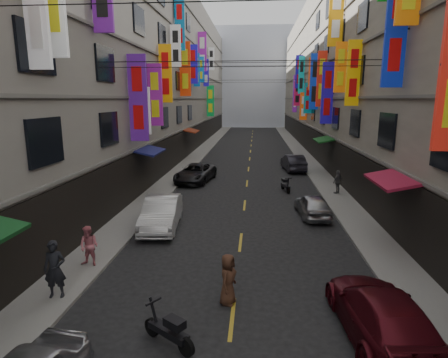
% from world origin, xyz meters
% --- Properties ---
extents(sidewalk_left, '(2.00, 90.00, 0.12)m').
position_xyz_m(sidewalk_left, '(-6.00, 42.00, 0.06)').
color(sidewalk_left, slate).
rests_on(sidewalk_left, ground).
extents(sidewalk_right, '(2.00, 90.00, 0.12)m').
position_xyz_m(sidewalk_right, '(6.00, 42.00, 0.06)').
color(sidewalk_right, slate).
rests_on(sidewalk_right, ground).
extents(building_row_left, '(10.14, 90.00, 19.00)m').
position_xyz_m(building_row_left, '(-11.99, 42.00, 9.49)').
color(building_row_left, gray).
rests_on(building_row_left, ground).
extents(building_row_right, '(10.14, 90.00, 19.00)m').
position_xyz_m(building_row_right, '(11.99, 42.00, 9.49)').
color(building_row_right, gray).
rests_on(building_row_right, ground).
extents(haze_block, '(18.00, 8.00, 22.00)m').
position_xyz_m(haze_block, '(0.00, 92.00, 11.00)').
color(haze_block, '#B0B5C4').
rests_on(haze_block, ground).
extents(shop_signage, '(14.00, 55.00, 11.57)m').
position_xyz_m(shop_signage, '(-0.17, 34.73, 9.16)').
color(shop_signage, '#0E0DA2').
rests_on(shop_signage, ground).
extents(street_awnings, '(13.99, 35.20, 0.41)m').
position_xyz_m(street_awnings, '(-1.26, 26.00, 3.00)').
color(street_awnings, '#13491D').
rests_on(street_awnings, ground).
extents(overhead_cables, '(14.00, 38.04, 1.24)m').
position_xyz_m(overhead_cables, '(0.00, 30.00, 8.80)').
color(overhead_cables, black).
rests_on(overhead_cables, ground).
extents(lane_markings, '(0.12, 80.20, 0.01)m').
position_xyz_m(lane_markings, '(0.00, 39.00, 0.00)').
color(lane_markings, gold).
rests_on(lane_markings, ground).
extents(scooter_crossing, '(1.55, 1.13, 1.14)m').
position_xyz_m(scooter_crossing, '(-1.55, 10.63, 0.44)').
color(scooter_crossing, black).
rests_on(scooter_crossing, ground).
extents(scooter_far_right, '(0.66, 1.78, 1.14)m').
position_xyz_m(scooter_far_right, '(2.72, 27.74, 0.44)').
color(scooter_far_right, black).
rests_on(scooter_far_right, ground).
extents(car_left_mid, '(2.07, 4.81, 1.54)m').
position_xyz_m(car_left_mid, '(-4.00, 19.62, 0.77)').
color(car_left_mid, silver).
rests_on(car_left_mid, ground).
extents(car_left_far, '(3.03, 5.28, 1.39)m').
position_xyz_m(car_left_far, '(-4.00, 30.23, 0.69)').
color(car_left_far, black).
rests_on(car_left_far, ground).
extents(car_right_near, '(2.33, 5.01, 1.42)m').
position_xyz_m(car_right_near, '(4.00, 11.42, 0.71)').
color(car_right_near, '#4E0D16').
rests_on(car_right_near, ground).
extents(car_right_mid, '(1.79, 3.81, 1.26)m').
position_xyz_m(car_right_mid, '(3.76, 22.10, 0.63)').
color(car_right_mid, '#A3A3A7').
rests_on(car_right_mid, ground).
extents(car_right_far, '(2.05, 4.59, 1.47)m').
position_xyz_m(car_right_far, '(4.00, 35.60, 0.73)').
color(car_right_far, '#2A2830').
rests_on(car_right_far, ground).
extents(pedestrian_lnear, '(0.78, 0.73, 1.87)m').
position_xyz_m(pedestrian_lnear, '(-5.64, 12.57, 1.06)').
color(pedestrian_lnear, black).
rests_on(pedestrian_lnear, sidewalk_left).
extents(pedestrian_lfar, '(0.82, 0.62, 1.55)m').
position_xyz_m(pedestrian_lfar, '(-5.58, 14.88, 0.89)').
color(pedestrian_lfar, '#D9737F').
rests_on(pedestrian_lfar, sidewalk_left).
extents(pedestrian_rfar, '(1.04, 1.03, 1.59)m').
position_xyz_m(pedestrian_rfar, '(6.10, 26.96, 0.91)').
color(pedestrian_rfar, '#5A5A5C').
rests_on(pedestrian_rfar, sidewalk_right).
extents(pedestrian_crossing, '(0.75, 0.92, 1.63)m').
position_xyz_m(pedestrian_crossing, '(-0.19, 12.83, 0.82)').
color(pedestrian_crossing, '#472A1C').
rests_on(pedestrian_crossing, ground).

